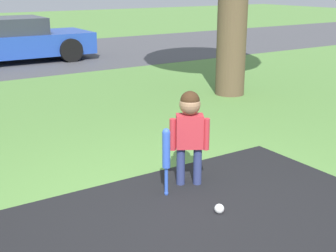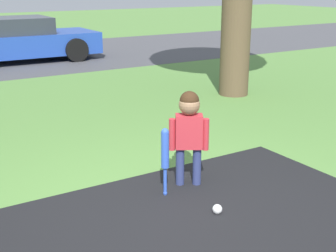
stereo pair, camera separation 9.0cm
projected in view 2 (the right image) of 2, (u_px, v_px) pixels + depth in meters
The scene contains 5 objects.
ground_plane at pixel (176, 217), 4.19m from camera, with size 60.00×60.00×0.00m, color #5B8C42.
child at pixel (189, 125), 4.68m from camera, with size 0.36×0.27×0.99m.
baseball_bat at pixel (165, 153), 4.50m from camera, with size 0.08×0.08×0.69m.
sports_ball at pixel (217, 209), 4.25m from camera, with size 0.09×0.09×0.09m.
parked_car at pixel (19, 40), 12.27m from camera, with size 3.96×1.98×1.14m.
Camera 2 is at (-2.05, -3.16, 2.02)m, focal length 50.00 mm.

